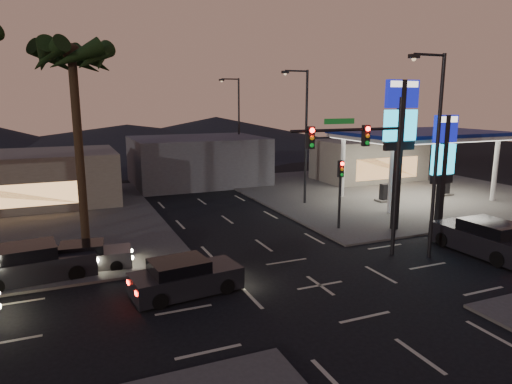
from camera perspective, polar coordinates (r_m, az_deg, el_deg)
name	(u,v)px	position (r m, az deg, el deg)	size (l,w,h in m)	color
ground	(320,285)	(20.27, 8.01, -11.49)	(140.00, 140.00, 0.00)	black
corner_lot_ne	(383,190)	(41.76, 15.60, 0.25)	(24.00, 24.00, 0.12)	#47443F
gas_station	(419,136)	(38.10, 19.76, 6.59)	(12.20, 8.20, 5.47)	silver
convenience_store	(368,160)	(46.57, 13.84, 3.88)	(10.00, 6.00, 4.00)	#726B5B
pylon_sign_tall	(400,125)	(28.20, 17.59, 7.93)	(2.20, 0.35, 9.00)	black
pylon_sign_short	(443,155)	(29.31, 22.38, 4.30)	(1.60, 0.35, 7.00)	black
traffic_signal_mast	(369,156)	(22.60, 13.99, 4.41)	(6.10, 0.39, 8.00)	black
pedestal_signal	(340,183)	(27.97, 10.50, 1.08)	(0.32, 0.39, 4.30)	black
streetlight_near	(434,145)	(23.78, 21.38, 5.48)	(2.14, 0.25, 10.00)	black
streetlight_mid	(304,129)	(34.27, 5.99, 7.79)	(2.14, 0.25, 10.00)	black
streetlight_far	(237,121)	(46.99, -2.39, 8.81)	(2.14, 0.25, 10.00)	black
palm_a	(73,68)	(25.48, -21.94, 14.16)	(4.41, 4.41, 10.86)	black
building_far_west	(3,181)	(38.60, -29.02, 1.26)	(16.00, 8.00, 4.00)	#726B5B
building_far_mid	(198,160)	(43.91, -7.30, 3.94)	(12.00, 9.00, 4.40)	#4C4C51
hill_right	(216,131)	(80.04, -4.99, 7.55)	(50.00, 50.00, 5.00)	black
hill_center	(128,137)	(76.77, -15.76, 6.63)	(60.00, 60.00, 4.00)	black
car_lane_a_front	(185,278)	(19.27, -8.90, -10.54)	(4.73, 2.37, 1.49)	black
car_lane_b_front	(87,257)	(23.05, -20.35, -7.64)	(4.12, 2.01, 1.30)	#505153
car_lane_b_mid	(33,264)	(22.59, -26.10, -8.06)	(5.23, 2.57, 1.66)	black
suv_station	(485,238)	(26.49, 26.75, -5.20)	(2.46, 5.45, 1.80)	black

